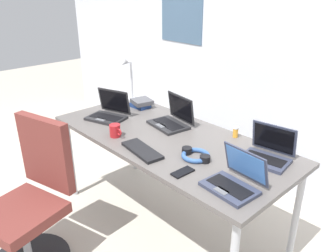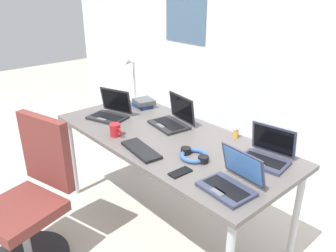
{
  "view_description": "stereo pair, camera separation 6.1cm",
  "coord_description": "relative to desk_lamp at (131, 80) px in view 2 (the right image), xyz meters",
  "views": [
    {
      "loc": [
        1.55,
        -1.47,
        1.73
      ],
      "look_at": [
        0.0,
        0.0,
        0.82
      ],
      "focal_mm": 35.95,
      "sensor_mm": 36.0,
      "label": 1
    },
    {
      "loc": [
        1.59,
        -1.42,
        1.73
      ],
      "look_at": [
        0.0,
        0.0,
        0.82
      ],
      "focal_mm": 35.95,
      "sensor_mm": 36.0,
      "label": 2
    }
  ],
  "objects": [
    {
      "name": "desk_lamp",
      "position": [
        0.0,
        0.0,
        0.0
      ],
      "size": [
        0.12,
        0.18,
        0.4
      ],
      "color": "silver",
      "rests_on": "desk"
    },
    {
      "name": "laptop_mid_desk",
      "position": [
        1.5,
        -0.46,
        -0.16
      ],
      "size": [
        0.29,
        0.26,
        0.2
      ],
      "color": "#33384C",
      "rests_on": "desk"
    },
    {
      "name": "office_chair",
      "position": [
        0.47,
        -1.16,
        -0.54
      ],
      "size": [
        0.54,
        0.59,
        0.97
      ],
      "color": "black",
      "rests_on": "ground_plane"
    },
    {
      "name": "external_keyboard",
      "position": [
        0.85,
        -0.56,
        -0.19
      ],
      "size": [
        0.34,
        0.16,
        0.02
      ],
      "primitive_type": "cube",
      "rotation": [
        0.0,
        0.0,
        -0.14
      ],
      "color": "black",
      "rests_on": "desk"
    },
    {
      "name": "laptop_front_left",
      "position": [
        0.22,
        -0.38,
        -0.15
      ],
      "size": [
        0.35,
        0.31,
        0.22
      ],
      "color": "#232326",
      "rests_on": "desk"
    },
    {
      "name": "coffee_mug",
      "position": [
        0.55,
        -0.54,
        -0.15
      ],
      "size": [
        0.11,
        0.08,
        0.09
      ],
      "color": "#B21E23",
      "rests_on": "desk"
    },
    {
      "name": "headphones",
      "position": [
        1.14,
        -0.36,
        -0.18
      ],
      "size": [
        0.21,
        0.18,
        0.04
      ],
      "color": "#335999",
      "rests_on": "desk"
    },
    {
      "name": "cell_phone",
      "position": [
        1.21,
        -0.55,
        -0.19
      ],
      "size": [
        0.07,
        0.14,
        0.01
      ],
      "primitive_type": "cube",
      "rotation": [
        0.0,
        0.0,
        -0.04
      ],
      "color": "black",
      "rests_on": "desk"
    },
    {
      "name": "desk",
      "position": [
        0.8,
        -0.28,
        -0.25
      ],
      "size": [
        1.8,
        0.8,
        0.74
      ],
      "color": "#595451",
      "rests_on": "ground_plane"
    },
    {
      "name": "laptop_far_corner",
      "position": [
        0.67,
        -0.11,
        -0.15
      ],
      "size": [
        0.33,
        0.28,
        0.22
      ],
      "color": "#232326",
      "rests_on": "desk"
    },
    {
      "name": "book_stack",
      "position": [
        0.21,
        -0.03,
        -0.16
      ],
      "size": [
        0.2,
        0.19,
        0.07
      ],
      "color": "navy",
      "rests_on": "desk"
    },
    {
      "name": "wall_back",
      "position": [
        0.8,
        0.82,
        0.36
      ],
      "size": [
        6.0,
        0.13,
        2.6
      ],
      "color": "silver",
      "rests_on": "ground_plane"
    },
    {
      "name": "laptop_near_lamp",
      "position": [
        1.46,
        -0.07,
        -0.15
      ],
      "size": [
        0.31,
        0.26,
        0.21
      ],
      "color": "#33384C",
      "rests_on": "desk"
    },
    {
      "name": "ground_plane",
      "position": [
        0.8,
        -0.28,
        -0.94
      ],
      "size": [
        12.0,
        12.0,
        0.0
      ],
      "primitive_type": "plane",
      "color": "#B7AD9E"
    },
    {
      "name": "computer_mouse",
      "position": [
        -0.03,
        -0.16,
        -0.18
      ],
      "size": [
        0.08,
        0.11,
        0.03
      ],
      "primitive_type": "ellipsoid",
      "rotation": [
        0.0,
        0.0,
        0.26
      ],
      "color": "black",
      "rests_on": "desk"
    },
    {
      "name": "pill_bottle",
      "position": [
        1.13,
        0.06,
        -0.16
      ],
      "size": [
        0.04,
        0.04,
        0.08
      ],
      "color": "gold",
      "rests_on": "desk"
    }
  ]
}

